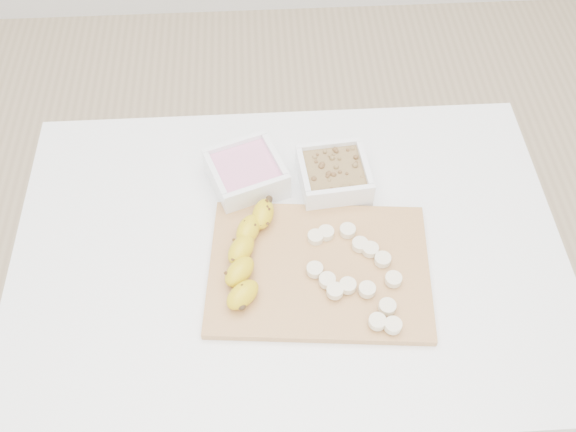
{
  "coord_description": "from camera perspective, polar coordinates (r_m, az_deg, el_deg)",
  "views": [
    {
      "loc": [
        -0.04,
        -0.64,
        1.72
      ],
      "look_at": [
        0.0,
        0.03,
        0.81
      ],
      "focal_mm": 40.0,
      "sensor_mm": 36.0,
      "label": 1
    }
  ],
  "objects": [
    {
      "name": "table",
      "position": [
        1.24,
        0.08,
        -5.37
      ],
      "size": [
        1.0,
        0.7,
        0.75
      ],
      "color": "white",
      "rests_on": "ground"
    },
    {
      "name": "cutting_board",
      "position": [
        1.13,
        2.77,
        -4.75
      ],
      "size": [
        0.41,
        0.31,
        0.01
      ],
      "primitive_type": "cube",
      "rotation": [
        0.0,
        0.0,
        -0.09
      ],
      "color": "tan",
      "rests_on": "table"
    },
    {
      "name": "ground",
      "position": [
        1.84,
        0.06,
        -15.94
      ],
      "size": [
        3.5,
        3.5,
        0.0
      ],
      "primitive_type": "plane",
      "color": "#C6AD89",
      "rests_on": "ground"
    },
    {
      "name": "banana_slices",
      "position": [
        1.11,
        6.05,
        -5.02
      ],
      "size": [
        0.16,
        0.22,
        0.02
      ],
      "color": "beige",
      "rests_on": "cutting_board"
    },
    {
      "name": "bowl_granola",
      "position": [
        1.23,
        4.08,
        3.62
      ],
      "size": [
        0.14,
        0.14,
        0.06
      ],
      "color": "white",
      "rests_on": "table"
    },
    {
      "name": "banana",
      "position": [
        1.12,
        -3.55,
        -3.43
      ],
      "size": [
        0.15,
        0.23,
        0.04
      ],
      "primitive_type": null,
      "rotation": [
        0.0,
        0.0,
        -0.44
      ],
      "color": "gold",
      "rests_on": "cutting_board"
    },
    {
      "name": "bowl_yogurt",
      "position": [
        1.23,
        -3.75,
        3.83
      ],
      "size": [
        0.17,
        0.17,
        0.06
      ],
      "color": "white",
      "rests_on": "table"
    }
  ]
}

